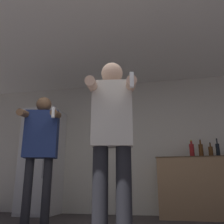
{
  "coord_description": "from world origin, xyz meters",
  "views": [
    {
      "loc": [
        0.75,
        -1.64,
        0.53
      ],
      "look_at": [
        0.25,
        0.7,
        1.23
      ],
      "focal_mm": 40.0,
      "sensor_mm": 36.0,
      "label": 1
    }
  ],
  "objects": [
    {
      "name": "counter",
      "position": [
        1.21,
        2.86,
        0.48
      ],
      "size": [
        1.27,
        0.6,
        0.97
      ],
      "color": "#997551",
      "rests_on": "ground_plane"
    },
    {
      "name": "wall_back",
      "position": [
        0.0,
        3.17,
        1.27
      ],
      "size": [
        7.0,
        0.06,
        2.55
      ],
      "color": "beige",
      "rests_on": "ground_plane"
    },
    {
      "name": "bottle_clear_vodka",
      "position": [
        1.2,
        2.91,
        1.1
      ],
      "size": [
        0.08,
        0.08,
        0.32
      ],
      "color": "maroon",
      "rests_on": "counter"
    },
    {
      "name": "refrigerator",
      "position": [
        -1.57,
        2.81,
        0.97
      ],
      "size": [
        0.65,
        0.69,
        1.95
      ],
      "color": "white",
      "rests_on": "ground_plane"
    },
    {
      "name": "ceiling_slab",
      "position": [
        0.0,
        1.57,
        2.57
      ],
      "size": [
        7.0,
        3.66,
        0.05
      ],
      "color": "silver",
      "rests_on": "wall_back"
    },
    {
      "name": "bottle_tall_gin",
      "position": [
        1.35,
        2.91,
        1.1
      ],
      "size": [
        0.07,
        0.07,
        0.34
      ],
      "color": "#563314",
      "rests_on": "counter"
    },
    {
      "name": "person_man_side",
      "position": [
        -0.92,
        1.48,
        1.08
      ],
      "size": [
        0.6,
        0.58,
        1.75
      ],
      "color": "black",
      "rests_on": "ground_plane"
    },
    {
      "name": "bottle_dark_rum",
      "position": [
        1.63,
        2.91,
        1.1
      ],
      "size": [
        0.06,
        0.06,
        0.33
      ],
      "color": "black",
      "rests_on": "counter"
    },
    {
      "name": "bottle_green_wine",
      "position": [
        1.51,
        2.91,
        1.07
      ],
      "size": [
        0.08,
        0.08,
        0.26
      ],
      "color": "#563314",
      "rests_on": "counter"
    },
    {
      "name": "person_woman_foreground",
      "position": [
        0.25,
        0.69,
        1.0
      ],
      "size": [
        0.53,
        0.51,
        1.76
      ],
      "color": "black",
      "rests_on": "ground_plane"
    }
  ]
}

